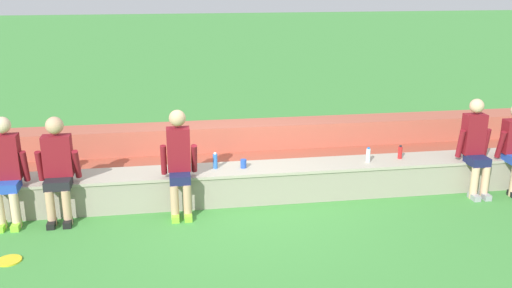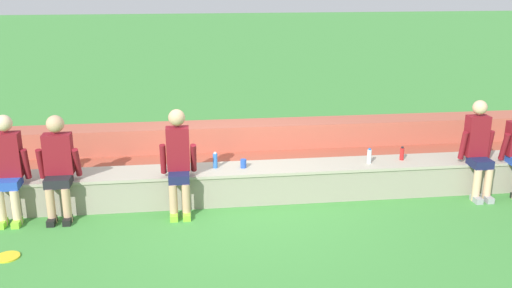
{
  "view_description": "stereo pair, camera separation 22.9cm",
  "coord_description": "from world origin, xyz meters",
  "px_view_note": "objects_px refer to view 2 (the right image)",
  "views": [
    {
      "loc": [
        -0.94,
        -7.17,
        3.13
      ],
      "look_at": [
        0.26,
        0.29,
        0.83
      ],
      "focal_mm": 39.28,
      "sensor_mm": 36.0,
      "label": 1
    },
    {
      "loc": [
        -0.71,
        -7.21,
        3.13
      ],
      "look_at": [
        0.26,
        0.29,
        0.83
      ],
      "focal_mm": 39.28,
      "sensor_mm": 36.0,
      "label": 2
    }
  ],
  "objects_px": {
    "person_center": "(178,160)",
    "plastic_cup_middle": "(243,164)",
    "person_left_of_center": "(58,164)",
    "person_far_left": "(8,166)",
    "water_bottle_near_left": "(215,161)",
    "water_bottle_center_gap": "(402,154)",
    "frisbee": "(7,257)",
    "water_bottle_mid_left": "(369,156)",
    "person_right_of_center": "(478,147)"
  },
  "relations": [
    {
      "from": "person_center",
      "to": "plastic_cup_middle",
      "type": "distance_m",
      "value": 0.99
    },
    {
      "from": "person_left_of_center",
      "to": "plastic_cup_middle",
      "type": "bearing_deg",
      "value": 6.5
    },
    {
      "from": "person_far_left",
      "to": "person_center",
      "type": "relative_size",
      "value": 0.99
    },
    {
      "from": "water_bottle_near_left",
      "to": "plastic_cup_middle",
      "type": "distance_m",
      "value": 0.4
    },
    {
      "from": "water_bottle_center_gap",
      "to": "water_bottle_near_left",
      "type": "xyz_separation_m",
      "value": [
        -2.77,
        -0.0,
        0.01
      ]
    },
    {
      "from": "water_bottle_near_left",
      "to": "frisbee",
      "type": "xyz_separation_m",
      "value": [
        -2.49,
        -1.43,
        -0.58
      ]
    },
    {
      "from": "water_bottle_mid_left",
      "to": "frisbee",
      "type": "relative_size",
      "value": 0.82
    },
    {
      "from": "person_left_of_center",
      "to": "water_bottle_center_gap",
      "type": "distance_m",
      "value": 4.85
    },
    {
      "from": "water_bottle_center_gap",
      "to": "plastic_cup_middle",
      "type": "xyz_separation_m",
      "value": [
        -2.37,
        -0.05,
        -0.03
      ]
    },
    {
      "from": "frisbee",
      "to": "plastic_cup_middle",
      "type": "bearing_deg",
      "value": 25.69
    },
    {
      "from": "frisbee",
      "to": "water_bottle_center_gap",
      "type": "bearing_deg",
      "value": 15.27
    },
    {
      "from": "plastic_cup_middle",
      "to": "water_bottle_center_gap",
      "type": "bearing_deg",
      "value": 1.09
    },
    {
      "from": "person_far_left",
      "to": "frisbee",
      "type": "relative_size",
      "value": 5.08
    },
    {
      "from": "plastic_cup_middle",
      "to": "person_right_of_center",
      "type": "bearing_deg",
      "value": -4.68
    },
    {
      "from": "person_right_of_center",
      "to": "plastic_cup_middle",
      "type": "bearing_deg",
      "value": 175.32
    },
    {
      "from": "person_far_left",
      "to": "person_left_of_center",
      "type": "bearing_deg",
      "value": 0.6
    },
    {
      "from": "person_far_left",
      "to": "water_bottle_near_left",
      "type": "distance_m",
      "value": 2.73
    },
    {
      "from": "person_far_left",
      "to": "plastic_cup_middle",
      "type": "relative_size",
      "value": 11.32
    },
    {
      "from": "person_center",
      "to": "frisbee",
      "type": "height_order",
      "value": "person_center"
    },
    {
      "from": "person_left_of_center",
      "to": "person_center",
      "type": "relative_size",
      "value": 0.97
    },
    {
      "from": "person_left_of_center",
      "to": "water_bottle_mid_left",
      "type": "distance_m",
      "value": 4.32
    },
    {
      "from": "person_right_of_center",
      "to": "plastic_cup_middle",
      "type": "relative_size",
      "value": 11.32
    },
    {
      "from": "person_left_of_center",
      "to": "frisbee",
      "type": "bearing_deg",
      "value": -110.58
    },
    {
      "from": "water_bottle_center_gap",
      "to": "water_bottle_mid_left",
      "type": "xyz_separation_m",
      "value": [
        -0.53,
        -0.09,
        0.01
      ]
    },
    {
      "from": "person_far_left",
      "to": "water_bottle_mid_left",
      "type": "xyz_separation_m",
      "value": [
        4.94,
        0.24,
        -0.16
      ]
    },
    {
      "from": "person_center",
      "to": "person_far_left",
      "type": "bearing_deg",
      "value": 179.0
    },
    {
      "from": "water_bottle_near_left",
      "to": "person_left_of_center",
      "type": "bearing_deg",
      "value": -171.15
    },
    {
      "from": "person_far_left",
      "to": "person_right_of_center",
      "type": "height_order",
      "value": "same"
    },
    {
      "from": "frisbee",
      "to": "person_right_of_center",
      "type": "bearing_deg",
      "value": 10.07
    },
    {
      "from": "person_left_of_center",
      "to": "person_right_of_center",
      "type": "height_order",
      "value": "person_right_of_center"
    },
    {
      "from": "person_center",
      "to": "person_right_of_center",
      "type": "relative_size",
      "value": 1.01
    },
    {
      "from": "plastic_cup_middle",
      "to": "frisbee",
      "type": "relative_size",
      "value": 0.45
    },
    {
      "from": "person_right_of_center",
      "to": "frisbee",
      "type": "bearing_deg",
      "value": -169.93
    },
    {
      "from": "person_left_of_center",
      "to": "person_right_of_center",
      "type": "distance_m",
      "value": 5.85
    },
    {
      "from": "water_bottle_mid_left",
      "to": "water_bottle_near_left",
      "type": "bearing_deg",
      "value": 177.78
    },
    {
      "from": "water_bottle_near_left",
      "to": "plastic_cup_middle",
      "type": "xyz_separation_m",
      "value": [
        0.4,
        -0.04,
        -0.05
      ]
    },
    {
      "from": "person_right_of_center",
      "to": "person_left_of_center",
      "type": "bearing_deg",
      "value": -179.95
    },
    {
      "from": "person_left_of_center",
      "to": "person_right_of_center",
      "type": "bearing_deg",
      "value": 0.05
    },
    {
      "from": "person_left_of_center",
      "to": "water_bottle_center_gap",
      "type": "height_order",
      "value": "person_left_of_center"
    },
    {
      "from": "frisbee",
      "to": "person_left_of_center",
      "type": "bearing_deg",
      "value": 69.42
    },
    {
      "from": "water_bottle_center_gap",
      "to": "water_bottle_mid_left",
      "type": "relative_size",
      "value": 0.9
    },
    {
      "from": "person_far_left",
      "to": "person_right_of_center",
      "type": "bearing_deg",
      "value": 0.1
    },
    {
      "from": "water_bottle_near_left",
      "to": "water_bottle_mid_left",
      "type": "relative_size",
      "value": 1.03
    },
    {
      "from": "water_bottle_near_left",
      "to": "frisbee",
      "type": "bearing_deg",
      "value": -150.13
    },
    {
      "from": "water_bottle_mid_left",
      "to": "person_far_left",
      "type": "bearing_deg",
      "value": -177.18
    },
    {
      "from": "person_center",
      "to": "frisbee",
      "type": "xyz_separation_m",
      "value": [
        -1.98,
        -1.06,
        -0.74
      ]
    },
    {
      "from": "water_bottle_near_left",
      "to": "water_bottle_mid_left",
      "type": "bearing_deg",
      "value": -2.22
    },
    {
      "from": "person_far_left",
      "to": "person_left_of_center",
      "type": "xyz_separation_m",
      "value": [
        0.63,
        0.01,
        -0.0
      ]
    },
    {
      "from": "person_right_of_center",
      "to": "frisbee",
      "type": "xyz_separation_m",
      "value": [
        -6.27,
        -1.11,
        -0.73
      ]
    },
    {
      "from": "person_center",
      "to": "water_bottle_near_left",
      "type": "xyz_separation_m",
      "value": [
        0.51,
        0.37,
        -0.16
      ]
    }
  ]
}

